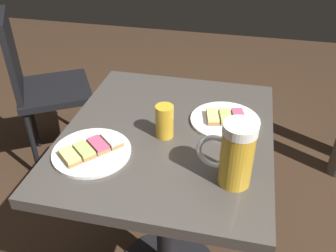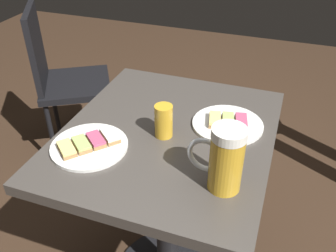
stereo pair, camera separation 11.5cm
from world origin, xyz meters
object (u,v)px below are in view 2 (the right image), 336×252
object	(u,v)px
plate_near	(228,123)
beer_glass_small	(164,121)
plate_far	(89,145)
cafe_chair	(62,76)
beer_mug	(224,159)

from	to	relation	value
plate_near	beer_glass_small	bearing A→B (deg)	34.00
beer_glass_small	plate_near	bearing A→B (deg)	-146.00
plate_far	plate_near	bearing A→B (deg)	-145.25
plate_far	beer_glass_small	xyz separation A→B (m)	(-0.19, -0.13, 0.04)
plate_near	plate_far	size ratio (longest dim) A/B	1.00
cafe_chair	beer_mug	bearing A→B (deg)	21.47
beer_glass_small	cafe_chair	bearing A→B (deg)	-37.60
plate_near	beer_glass_small	distance (m)	0.22
beer_mug	beer_glass_small	distance (m)	0.28
plate_far	cafe_chair	bearing A→B (deg)	-50.08
plate_far	cafe_chair	size ratio (longest dim) A/B	0.26
plate_near	beer_glass_small	size ratio (longest dim) A/B	2.16
beer_mug	beer_glass_small	bearing A→B (deg)	-36.41
cafe_chair	beer_glass_small	bearing A→B (deg)	21.23
plate_near	beer_mug	xyz separation A→B (m)	(-0.04, 0.28, 0.08)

